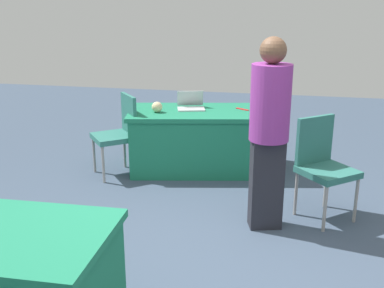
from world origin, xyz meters
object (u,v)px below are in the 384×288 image
Objects in this scene: chair_tucked_left at (119,130)px; scissors_red at (242,109)px; person_attendee_standing at (269,126)px; table_foreground at (202,140)px; yarn_ball at (157,107)px; chair_tucked_right at (323,162)px; laptop_silver at (191,106)px.

chair_tucked_left is 5.22× the size of scissors_red.
person_attendee_standing is at bearing -158.63° from chair_tucked_left.
chair_tucked_left is (0.91, 0.38, 0.17)m from table_foreground.
chair_tucked_right is at bearing 155.59° from yarn_ball.
laptop_silver is at bearing -76.86° from chair_tucked_right.
scissors_red is at bearing -108.11° from chair_tucked_left.
chair_tucked_left is at bearing -56.91° from chair_tucked_right.
person_attendee_standing is at bearing 121.72° from table_foreground.
table_foreground is 0.61m from scissors_red.
laptop_silver is at bearing -137.16° from scissors_red.
laptop_silver is at bearing -19.21° from table_foreground.
chair_tucked_right is (-1.34, 1.04, 0.17)m from table_foreground.
person_attendee_standing is 9.36× the size of scissors_red.
table_foreground is 1.70m from chair_tucked_right.
table_foreground is at bearing -78.42° from chair_tucked_right.
chair_tucked_left reaches higher than table_foreground.
chair_tucked_right is at bearing -145.56° from chair_tucked_left.
chair_tucked_left reaches higher than laptop_silver.
table_foreground is at bearing -157.08° from yarn_ball.
chair_tucked_left is at bearing 135.02° from person_attendee_standing.
yarn_ball is at bearing -125.61° from scissors_red.
chair_tucked_right is 1.49m from scissors_red.
chair_tucked_right is 2.45× the size of laptop_silver.
yarn_ball is (-0.41, -0.17, 0.26)m from chair_tucked_left.
chair_tucked_left is 7.59× the size of yarn_ball.
yarn_ball is (0.49, 0.21, 0.42)m from table_foreground.
person_attendee_standing is 1.58m from scissors_red.
chair_tucked_right is 1.86m from laptop_silver.
scissors_red is at bearing -162.36° from table_foreground.
yarn_ball is at bearing 20.74° from laptop_silver.
chair_tucked_right is 5.25× the size of scissors_red.
laptop_silver reaches higher than yarn_ball.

